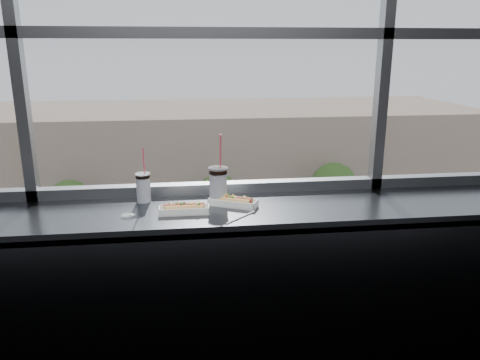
{
  "coord_description": "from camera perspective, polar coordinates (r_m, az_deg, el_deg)",
  "views": [
    {
      "loc": [
        -0.16,
        -1.13,
        1.92
      ],
      "look_at": [
        0.14,
        1.23,
        1.25
      ],
      "focal_mm": 35.0,
      "sensor_mm": 36.0,
      "label": 1
    }
  ],
  "objects": [
    {
      "name": "soda_cup_right",
      "position": [
        2.53,
        -2.67,
        -0.46
      ],
      "size": [
        0.11,
        0.11,
        0.39
      ],
      "color": "white",
      "rests_on": "counter"
    },
    {
      "name": "pedestrian_b",
      "position": [
        32.79,
        -8.73,
        -5.61
      ],
      "size": [
        0.91,
        0.69,
        2.06
      ],
      "primitive_type": "imported",
      "rotation": [
        0.0,
        0.0,
        3.14
      ],
      "color": "#66605B",
      "rests_on": "far_sidewalk"
    },
    {
      "name": "hotdog_tray_right",
      "position": [
        2.52,
        -0.87,
        -2.61
      ],
      "size": [
        0.27,
        0.19,
        0.06
      ],
      "rotation": [
        0.0,
        0.0,
        -0.46
      ],
      "color": "white",
      "rests_on": "counter"
    },
    {
      "name": "tree_center",
      "position": [
        32.23,
        -2.62,
        -1.87
      ],
      "size": [
        2.98,
        2.98,
        4.66
      ],
      "color": "#47382B",
      "rests_on": "far_sidewalk"
    },
    {
      "name": "pedestrian_c",
      "position": [
        33.0,
        1.37,
        -5.17
      ],
      "size": [
        0.73,
        0.97,
        2.18
      ],
      "primitive_type": "imported",
      "rotation": [
        0.0,
        0.0,
        4.71
      ],
      "color": "#66605B",
      "rests_on": "far_sidewalk"
    },
    {
      "name": "hotdog_tray_left",
      "position": [
        2.43,
        -6.82,
        -3.48
      ],
      "size": [
        0.26,
        0.09,
        0.06
      ],
      "rotation": [
        0.0,
        0.0,
        -0.01
      ],
      "color": "white",
      "rests_on": "counter"
    },
    {
      "name": "plaza_ground",
      "position": [
        47.91,
        -6.69,
        0.01
      ],
      "size": [
        120.0,
        120.0,
        0.0
      ],
      "primitive_type": "plane",
      "color": "gray",
      "rests_on": "ground"
    },
    {
      "name": "tree_left",
      "position": [
        33.04,
        -20.01,
        -2.51
      ],
      "size": [
        2.93,
        2.93,
        4.57
      ],
      "color": "#47382B",
      "rests_on": "far_sidewalk"
    },
    {
      "name": "wall_back_lower",
      "position": [
        2.97,
        -3.32,
        -11.73
      ],
      "size": [
        6.0,
        0.0,
        6.0
      ],
      "primitive_type": "plane",
      "rotation": [
        1.57,
        0.0,
        0.0
      ],
      "color": "black",
      "rests_on": "ground"
    },
    {
      "name": "soda_cup_left",
      "position": [
        2.63,
        -11.72,
        -0.7
      ],
      "size": [
        0.08,
        0.08,
        0.31
      ],
      "color": "white",
      "rests_on": "counter"
    },
    {
      "name": "far_building",
      "position": [
        41.6,
        -6.77,
        3.27
      ],
      "size": [
        50.0,
        14.0,
        8.0
      ],
      "primitive_type": "cube",
      "color": "gray",
      "rests_on": "plaza_ground"
    },
    {
      "name": "street_asphalt",
      "position": [
        26.05,
        -6.03,
        -13.99
      ],
      "size": [
        80.0,
        10.0,
        0.06
      ],
      "primitive_type": "cube",
      "color": "black",
      "rests_on": "plaza_ground"
    },
    {
      "name": "counter_fascia",
      "position": [
        2.51,
        -2.45,
        -17.29
      ],
      "size": [
        6.0,
        0.04,
        1.04
      ],
      "primitive_type": "cube",
      "color": "#4A4E54",
      "rests_on": "ground"
    },
    {
      "name": "car_far_c",
      "position": [
        30.92,
        13.14,
        -7.14
      ],
      "size": [
        2.79,
        6.34,
        2.09
      ],
      "primitive_type": "imported",
      "rotation": [
        0.0,
        0.0,
        1.54
      ],
      "color": "white",
      "rests_on": "street_asphalt"
    },
    {
      "name": "car_near_c",
      "position": [
        22.05,
        -3.02,
        -16.41
      ],
      "size": [
        2.92,
        6.8,
        2.25
      ],
      "primitive_type": "imported",
      "rotation": [
        0.0,
        0.0,
        1.59
      ],
      "color": "#680000",
      "rests_on": "street_asphalt"
    },
    {
      "name": "loose_straw",
      "position": [
        2.35,
        0.09,
        -4.56
      ],
      "size": [
        0.16,
        0.16,
        0.01
      ],
      "primitive_type": "cylinder",
      "rotation": [
        0.0,
        1.57,
        0.78
      ],
      "color": "white",
      "rests_on": "counter"
    },
    {
      "name": "car_far_a",
      "position": [
        30.62,
        -24.47,
        -8.65
      ],
      "size": [
        2.51,
        5.71,
        1.88
      ],
      "primitive_type": "imported",
      "rotation": [
        0.0,
        0.0,
        1.54
      ],
      "color": "black",
      "rests_on": "street_asphalt"
    },
    {
      "name": "pedestrian_a",
      "position": [
        34.3,
        -17.31,
        -5.35
      ],
      "size": [
        0.84,
        0.63,
        1.89
      ],
      "primitive_type": "imported",
      "rotation": [
        0.0,
        0.0,
        3.14
      ],
      "color": "#66605B",
      "rests_on": "far_sidewalk"
    },
    {
      "name": "pedestrian_d",
      "position": [
        34.83,
        7.09,
        -4.05
      ],
      "size": [
        1.02,
        0.76,
        2.29
      ],
      "primitive_type": "imported",
      "color": "#66605B",
      "rests_on": "far_sidewalk"
    },
    {
      "name": "car_far_b",
      "position": [
        29.14,
        -5.52,
        -8.21
      ],
      "size": [
        3.48,
        6.63,
        2.11
      ],
      "primitive_type": "imported",
      "rotation": [
        0.0,
        0.0,
        1.43
      ],
      "color": "#9D3F27",
      "rests_on": "street_asphalt"
    },
    {
      "name": "wrapper",
      "position": [
        2.43,
        -13.5,
        -4.17
      ],
      "size": [
        0.09,
        0.06,
        0.02
      ],
      "primitive_type": "ellipsoid",
      "color": "silver",
      "rests_on": "counter"
    },
    {
      "name": "far_sidewalk",
      "position": [
        33.24,
        -6.36,
        -7.17
      ],
      "size": [
        80.0,
        6.0,
        0.04
      ],
      "primitive_type": "cube",
      "color": "gray",
      "rests_on": "plaza_ground"
    },
    {
      "name": "car_near_e",
      "position": [
        25.63,
        25.07,
        -13.5
      ],
      "size": [
        3.02,
        6.01,
        1.93
      ],
      "primitive_type": "imported",
      "rotation": [
        0.0,
        0.0,
        1.46
      ],
      "color": "#3E5784",
      "rests_on": "street_asphalt"
    },
    {
      "name": "counter",
      "position": [
        2.51,
        -3.08,
        -4.06
      ],
      "size": [
        6.0,
        0.55,
        0.06
      ],
      "primitive_type": "cube",
      "color": "#4A4E54",
      "rests_on": "ground"
    },
    {
      "name": "tree_right",
      "position": [
        33.73,
        11.35,
        -0.73
      ],
      "size": [
        3.33,
        3.33,
        5.2
      ],
      "color": "#47382B",
      "rests_on": "far_sidewalk"
    },
    {
      "name": "car_near_d",
      "position": [
        23.44,
        14.44,
        -14.85
      ],
      "size": [
        3.49,
        6.95,
        2.23
      ],
      "primitive_type": "imported",
      "rotation": [
        0.0,
        0.0,
        1.68
      ],
      "color": "beige",
      "rests_on": "street_asphalt"
    }
  ]
}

